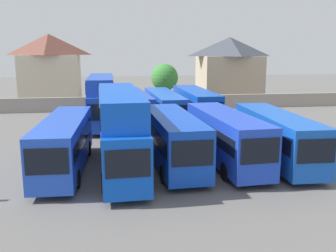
{
  "coord_description": "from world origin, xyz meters",
  "views": [
    {
      "loc": [
        -3.89,
        -23.67,
        7.62
      ],
      "look_at": [
        0.0,
        3.0,
        2.16
      ],
      "focal_mm": 40.43,
      "sensor_mm": 36.0,
      "label": 1
    }
  ],
  "objects_px": {
    "bus_3": "(173,137)",
    "bus_8": "(164,106)",
    "bus_2": "(120,126)",
    "bus_6": "(101,99)",
    "bus_1": "(64,141)",
    "bus_5": "(276,135)",
    "tree_left_of_lot": "(165,78)",
    "house_terrace_left": "(50,68)",
    "bus_7": "(133,107)",
    "house_terrace_centre": "(229,68)",
    "bus_9": "(195,104)",
    "bus_4": "(225,135)"
  },
  "relations": [
    {
      "from": "bus_3",
      "to": "house_terrace_left",
      "type": "relative_size",
      "value": 1.06
    },
    {
      "from": "bus_7",
      "to": "bus_9",
      "type": "xyz_separation_m",
      "value": [
        6.53,
        0.16,
        0.07
      ]
    },
    {
      "from": "tree_left_of_lot",
      "to": "bus_9",
      "type": "bearing_deg",
      "value": -82.55
    },
    {
      "from": "bus_4",
      "to": "bus_3",
      "type": "bearing_deg",
      "value": -93.02
    },
    {
      "from": "bus_3",
      "to": "bus_4",
      "type": "relative_size",
      "value": 0.97
    },
    {
      "from": "bus_8",
      "to": "tree_left_of_lot",
      "type": "relative_size",
      "value": 2.05
    },
    {
      "from": "bus_3",
      "to": "bus_8",
      "type": "bearing_deg",
      "value": 171.95
    },
    {
      "from": "bus_5",
      "to": "house_terrace_left",
      "type": "distance_m",
      "value": 38.9
    },
    {
      "from": "bus_5",
      "to": "house_terrace_left",
      "type": "relative_size",
      "value": 1.1
    },
    {
      "from": "bus_7",
      "to": "house_terrace_centre",
      "type": "relative_size",
      "value": 1.27
    },
    {
      "from": "bus_1",
      "to": "bus_9",
      "type": "height_order",
      "value": "bus_9"
    },
    {
      "from": "bus_2",
      "to": "bus_4",
      "type": "distance_m",
      "value": 7.08
    },
    {
      "from": "bus_7",
      "to": "house_terrace_left",
      "type": "relative_size",
      "value": 1.22
    },
    {
      "from": "bus_2",
      "to": "bus_3",
      "type": "relative_size",
      "value": 1.16
    },
    {
      "from": "house_terrace_centre",
      "to": "bus_6",
      "type": "bearing_deg",
      "value": -135.17
    },
    {
      "from": "bus_3",
      "to": "bus_5",
      "type": "xyz_separation_m",
      "value": [
        7.14,
        -0.08,
        -0.05
      ]
    },
    {
      "from": "bus_6",
      "to": "house_terrace_centre",
      "type": "xyz_separation_m",
      "value": [
        19.03,
        18.92,
        2.02
      ]
    },
    {
      "from": "bus_2",
      "to": "bus_6",
      "type": "height_order",
      "value": "bus_2"
    },
    {
      "from": "bus_2",
      "to": "bus_5",
      "type": "height_order",
      "value": "bus_2"
    },
    {
      "from": "bus_1",
      "to": "house_terrace_left",
      "type": "distance_m",
      "value": 33.74
    },
    {
      "from": "bus_7",
      "to": "bus_1",
      "type": "bearing_deg",
      "value": -24.4
    },
    {
      "from": "bus_4",
      "to": "bus_9",
      "type": "distance_m",
      "value": 14.46
    },
    {
      "from": "bus_2",
      "to": "bus_8",
      "type": "relative_size",
      "value": 1.02
    },
    {
      "from": "bus_7",
      "to": "bus_9",
      "type": "height_order",
      "value": "bus_9"
    },
    {
      "from": "bus_9",
      "to": "house_terrace_left",
      "type": "xyz_separation_m",
      "value": [
        -17.4,
        18.77,
        3.02
      ]
    },
    {
      "from": "bus_6",
      "to": "bus_9",
      "type": "bearing_deg",
      "value": 91.35
    },
    {
      "from": "bus_8",
      "to": "house_terrace_centre",
      "type": "xyz_separation_m",
      "value": [
        12.66,
        18.61,
        2.97
      ]
    },
    {
      "from": "bus_7",
      "to": "tree_left_of_lot",
      "type": "bearing_deg",
      "value": 153.61
    },
    {
      "from": "bus_5",
      "to": "bus_6",
      "type": "height_order",
      "value": "bus_6"
    },
    {
      "from": "bus_8",
      "to": "bus_7",
      "type": "bearing_deg",
      "value": -89.28
    },
    {
      "from": "house_terrace_centre",
      "to": "bus_7",
      "type": "bearing_deg",
      "value": -130.19
    },
    {
      "from": "bus_2",
      "to": "bus_6",
      "type": "distance_m",
      "value": 14.65
    },
    {
      "from": "bus_6",
      "to": "bus_2",
      "type": "bearing_deg",
      "value": 5.84
    },
    {
      "from": "bus_1",
      "to": "bus_3",
      "type": "height_order",
      "value": "bus_3"
    },
    {
      "from": "bus_3",
      "to": "bus_5",
      "type": "relative_size",
      "value": 0.96
    },
    {
      "from": "bus_8",
      "to": "house_terrace_left",
      "type": "distance_m",
      "value": 23.66
    },
    {
      "from": "tree_left_of_lot",
      "to": "bus_5",
      "type": "bearing_deg",
      "value": -81.38
    },
    {
      "from": "bus_2",
      "to": "tree_left_of_lot",
      "type": "bearing_deg",
      "value": 164.35
    },
    {
      "from": "house_terrace_left",
      "to": "bus_8",
      "type": "bearing_deg",
      "value": -53.06
    },
    {
      "from": "bus_4",
      "to": "bus_6",
      "type": "height_order",
      "value": "bus_6"
    },
    {
      "from": "bus_1",
      "to": "house_terrace_left",
      "type": "relative_size",
      "value": 1.12
    },
    {
      "from": "bus_3",
      "to": "bus_9",
      "type": "bearing_deg",
      "value": 159.42
    },
    {
      "from": "bus_6",
      "to": "bus_5",
      "type": "bearing_deg",
      "value": 40.13
    },
    {
      "from": "bus_6",
      "to": "bus_7",
      "type": "bearing_deg",
      "value": 91.87
    },
    {
      "from": "bus_2",
      "to": "bus_7",
      "type": "distance_m",
      "value": 14.8
    },
    {
      "from": "house_terrace_centre",
      "to": "bus_8",
      "type": "bearing_deg",
      "value": -124.23
    },
    {
      "from": "bus_5",
      "to": "bus_7",
      "type": "xyz_separation_m",
      "value": [
        -8.98,
        14.38,
        0.01
      ]
    },
    {
      "from": "bus_3",
      "to": "bus_1",
      "type": "bearing_deg",
      "value": -93.62
    },
    {
      "from": "bus_1",
      "to": "tree_left_of_lot",
      "type": "xyz_separation_m",
      "value": [
        10.05,
        26.49,
        2.01
      ]
    },
    {
      "from": "bus_3",
      "to": "tree_left_of_lot",
      "type": "relative_size",
      "value": 1.81
    }
  ]
}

